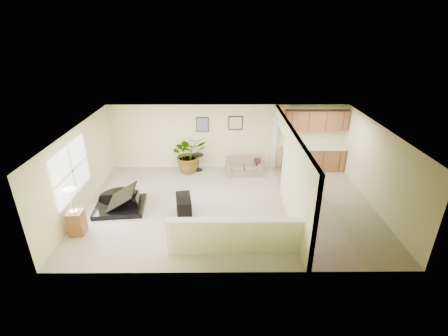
{
  "coord_description": "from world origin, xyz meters",
  "views": [
    {
      "loc": [
        -0.21,
        -8.83,
        5.31
      ],
      "look_at": [
        -0.15,
        0.4,
        1.11
      ],
      "focal_mm": 26.0,
      "sensor_mm": 36.0,
      "label": 1
    }
  ],
  "objects_px": {
    "accent_table": "(198,160)",
    "palm_plant": "(189,154)",
    "small_plant": "(257,166)",
    "piano_bench": "(184,206)",
    "piano": "(118,190)",
    "lamp_stand": "(75,215)",
    "loveseat": "(244,166)"
  },
  "relations": [
    {
      "from": "accent_table",
      "to": "palm_plant",
      "type": "bearing_deg",
      "value": -167.75
    },
    {
      "from": "piano",
      "to": "accent_table",
      "type": "relative_size",
      "value": 2.86
    },
    {
      "from": "piano_bench",
      "to": "small_plant",
      "type": "relative_size",
      "value": 1.49
    },
    {
      "from": "piano_bench",
      "to": "accent_table",
      "type": "height_order",
      "value": "accent_table"
    },
    {
      "from": "piano",
      "to": "loveseat",
      "type": "xyz_separation_m",
      "value": [
        4.02,
        2.42,
        -0.29
      ]
    },
    {
      "from": "lamp_stand",
      "to": "piano",
      "type": "bearing_deg",
      "value": 62.25
    },
    {
      "from": "piano",
      "to": "lamp_stand",
      "type": "xyz_separation_m",
      "value": [
        -0.74,
        -1.41,
        -0.01
      ]
    },
    {
      "from": "piano_bench",
      "to": "small_plant",
      "type": "height_order",
      "value": "small_plant"
    },
    {
      "from": "piano",
      "to": "small_plant",
      "type": "height_order",
      "value": "piano"
    },
    {
      "from": "palm_plant",
      "to": "small_plant",
      "type": "distance_m",
      "value": 2.63
    },
    {
      "from": "lamp_stand",
      "to": "palm_plant",
      "type": "bearing_deg",
      "value": 56.37
    },
    {
      "from": "piano",
      "to": "lamp_stand",
      "type": "distance_m",
      "value": 1.6
    },
    {
      "from": "piano_bench",
      "to": "loveseat",
      "type": "bearing_deg",
      "value": 55.51
    },
    {
      "from": "piano",
      "to": "accent_table",
      "type": "height_order",
      "value": "piano"
    },
    {
      "from": "accent_table",
      "to": "lamp_stand",
      "type": "height_order",
      "value": "lamp_stand"
    },
    {
      "from": "lamp_stand",
      "to": "piano_bench",
      "type": "bearing_deg",
      "value": 19.09
    },
    {
      "from": "piano_bench",
      "to": "lamp_stand",
      "type": "height_order",
      "value": "lamp_stand"
    },
    {
      "from": "piano_bench",
      "to": "palm_plant",
      "type": "bearing_deg",
      "value": 92.01
    },
    {
      "from": "accent_table",
      "to": "small_plant",
      "type": "distance_m",
      "value": 2.28
    },
    {
      "from": "loveseat",
      "to": "piano_bench",
      "type": "bearing_deg",
      "value": -127.54
    },
    {
      "from": "loveseat",
      "to": "accent_table",
      "type": "bearing_deg",
      "value": 168.45
    },
    {
      "from": "accent_table",
      "to": "piano",
      "type": "bearing_deg",
      "value": -130.1
    },
    {
      "from": "palm_plant",
      "to": "small_plant",
      "type": "xyz_separation_m",
      "value": [
        2.59,
        -0.13,
        -0.47
      ]
    },
    {
      "from": "loveseat",
      "to": "lamp_stand",
      "type": "height_order",
      "value": "lamp_stand"
    },
    {
      "from": "piano_bench",
      "to": "palm_plant",
      "type": "xyz_separation_m",
      "value": [
        -0.11,
        3.06,
        0.43
      ]
    },
    {
      "from": "piano",
      "to": "small_plant",
      "type": "distance_m",
      "value": 5.17
    },
    {
      "from": "loveseat",
      "to": "small_plant",
      "type": "xyz_separation_m",
      "value": [
        0.51,
        0.06,
        -0.05
      ]
    },
    {
      "from": "lamp_stand",
      "to": "loveseat",
      "type": "bearing_deg",
      "value": 38.87
    },
    {
      "from": "piano",
      "to": "piano_bench",
      "type": "height_order",
      "value": "piano"
    },
    {
      "from": "piano_bench",
      "to": "accent_table",
      "type": "bearing_deg",
      "value": 86.02
    },
    {
      "from": "loveseat",
      "to": "lamp_stand",
      "type": "bearing_deg",
      "value": -144.18
    },
    {
      "from": "piano_bench",
      "to": "small_plant",
      "type": "distance_m",
      "value": 3.84
    }
  ]
}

